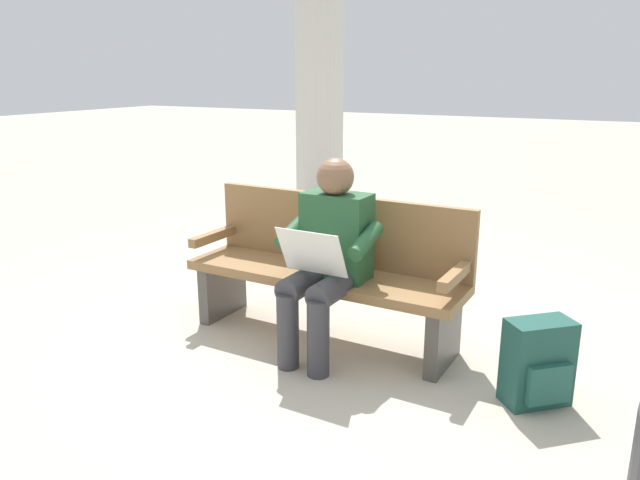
% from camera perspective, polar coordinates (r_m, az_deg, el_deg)
% --- Properties ---
extents(ground_plane, '(40.00, 40.00, 0.00)m').
position_cam_1_polar(ground_plane, '(4.00, 0.23, -9.07)').
color(ground_plane, '#B7AD99').
extents(bench_near, '(1.81, 0.53, 0.90)m').
position_cam_1_polar(bench_near, '(3.89, 0.75, -2.54)').
color(bench_near, olive).
rests_on(bench_near, ground).
extents(person_seated, '(0.58, 0.58, 1.18)m').
position_cam_1_polar(person_seated, '(3.59, 0.70, -1.28)').
color(person_seated, '#23512D').
rests_on(person_seated, ground).
extents(backpack, '(0.37, 0.36, 0.45)m').
position_cam_1_polar(backpack, '(3.37, 19.65, -10.78)').
color(backpack, '#1E4C42').
rests_on(backpack, ground).
extents(support_pillar, '(0.59, 0.59, 3.36)m').
position_cam_1_polar(support_pillar, '(7.69, -0.05, 15.63)').
color(support_pillar, beige).
rests_on(support_pillar, ground).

